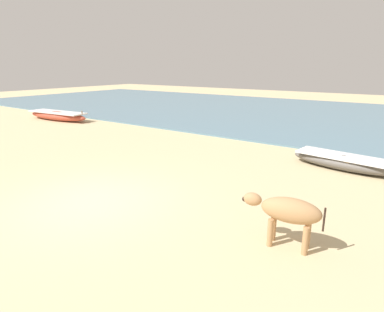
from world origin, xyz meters
The scene contains 5 objects.
ground centered at (0.00, 0.00, 0.00)m, with size 80.00×80.00×0.00m, color #CCB789.
sea_water centered at (0.00, 18.61, 0.04)m, with size 60.00×20.00×0.08m, color slate.
fishing_boat_1 centered at (4.70, 6.70, 0.26)m, with size 3.52×1.44×0.68m.
fishing_boat_3 centered at (-12.43, 7.08, 0.30)m, with size 5.00×1.63×0.76m.
cow_adult_tan centered at (4.83, 0.82, 0.73)m, with size 1.57×0.60×1.02m.
Camera 1 is at (6.60, -4.80, 3.40)m, focal length 30.25 mm.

